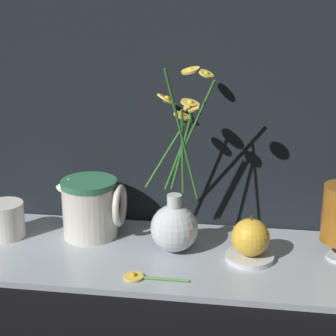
{
  "coord_description": "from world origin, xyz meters",
  "views": [
    {
      "loc": [
        0.15,
        -0.98,
        0.52
      ],
      "look_at": [
        0.0,
        0.0,
        0.19
      ],
      "focal_mm": 60.0,
      "sensor_mm": 36.0,
      "label": 1
    }
  ],
  "objects_px": {
    "vase_with_flowers": "(175,219)",
    "ceramic_pitcher": "(91,205)",
    "yellow_mug": "(4,220)",
    "orange_fruit": "(250,237)"
  },
  "relations": [
    {
      "from": "yellow_mug",
      "to": "ceramic_pitcher",
      "type": "height_order",
      "value": "ceramic_pitcher"
    },
    {
      "from": "vase_with_flowers",
      "to": "yellow_mug",
      "type": "bearing_deg",
      "value": 178.51
    },
    {
      "from": "yellow_mug",
      "to": "orange_fruit",
      "type": "relative_size",
      "value": 1.1
    },
    {
      "from": "yellow_mug",
      "to": "orange_fruit",
      "type": "bearing_deg",
      "value": -3.09
    },
    {
      "from": "vase_with_flowers",
      "to": "ceramic_pitcher",
      "type": "bearing_deg",
      "value": 167.21
    },
    {
      "from": "yellow_mug",
      "to": "ceramic_pitcher",
      "type": "distance_m",
      "value": 0.18
    },
    {
      "from": "yellow_mug",
      "to": "ceramic_pitcher",
      "type": "bearing_deg",
      "value": 10.02
    },
    {
      "from": "yellow_mug",
      "to": "ceramic_pitcher",
      "type": "relative_size",
      "value": 0.64
    },
    {
      "from": "vase_with_flowers",
      "to": "yellow_mug",
      "type": "xyz_separation_m",
      "value": [
        -0.36,
        0.01,
        -0.03
      ]
    },
    {
      "from": "vase_with_flowers",
      "to": "ceramic_pitcher",
      "type": "relative_size",
      "value": 2.65
    }
  ]
}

